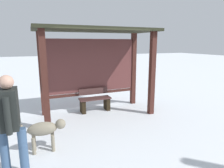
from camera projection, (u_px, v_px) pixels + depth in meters
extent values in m
plane|color=white|center=(98.00, 114.00, 6.02)|extent=(60.00, 60.00, 0.00)
cube|color=#42201A|center=(45.00, 82.00, 4.67)|extent=(0.15, 0.15, 2.46)
cube|color=#42201A|center=(152.00, 74.00, 5.82)|extent=(0.15, 0.15, 2.46)
cube|color=#42201A|center=(42.00, 75.00, 5.72)|extent=(0.15, 0.15, 2.46)
cube|color=#42201A|center=(133.00, 69.00, 6.86)|extent=(0.15, 0.15, 2.46)
cube|color=#26281A|center=(97.00, 30.00, 5.51)|extent=(3.45, 1.57, 0.08)
cube|color=brown|center=(92.00, 66.00, 6.25)|extent=(2.89, 0.08, 1.68)
cube|color=#42201A|center=(92.00, 93.00, 6.42)|extent=(2.89, 0.06, 0.08)
cube|color=#462C2A|center=(95.00, 98.00, 6.19)|extent=(1.00, 0.38, 0.03)
cube|color=#462C2A|center=(93.00, 91.00, 6.30)|extent=(0.95, 0.04, 0.20)
cube|color=black|center=(107.00, 104.00, 6.38)|extent=(0.12, 0.32, 0.40)
cube|color=black|center=(83.00, 107.00, 6.08)|extent=(0.12, 0.32, 0.40)
cube|color=black|center=(9.00, 109.00, 3.07)|extent=(0.27, 0.41, 0.64)
sphere|color=tan|center=(6.00, 82.00, 2.98)|extent=(0.22, 0.22, 0.22)
cylinder|color=#3B5678|center=(24.00, 151.00, 3.19)|extent=(0.14, 0.14, 0.81)
cylinder|color=#3B5678|center=(4.00, 150.00, 3.24)|extent=(0.14, 0.14, 0.81)
cylinder|color=black|center=(8.00, 116.00, 2.84)|extent=(0.09, 0.09, 0.57)
cylinder|color=black|center=(11.00, 106.00, 3.30)|extent=(0.09, 0.09, 0.57)
ellipsoid|color=gray|center=(42.00, 129.00, 3.86)|extent=(0.58, 0.28, 0.27)
sphere|color=gray|center=(61.00, 124.00, 3.96)|extent=(0.20, 0.20, 0.20)
cylinder|color=gray|center=(23.00, 129.00, 3.74)|extent=(0.14, 0.06, 0.20)
cylinder|color=gray|center=(53.00, 143.00, 3.91)|extent=(0.07, 0.07, 0.34)
cylinder|color=gray|center=(53.00, 140.00, 4.05)|extent=(0.07, 0.07, 0.34)
cylinder|color=gray|center=(34.00, 146.00, 3.80)|extent=(0.07, 0.07, 0.34)
cylinder|color=gray|center=(34.00, 143.00, 3.94)|extent=(0.07, 0.07, 0.34)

